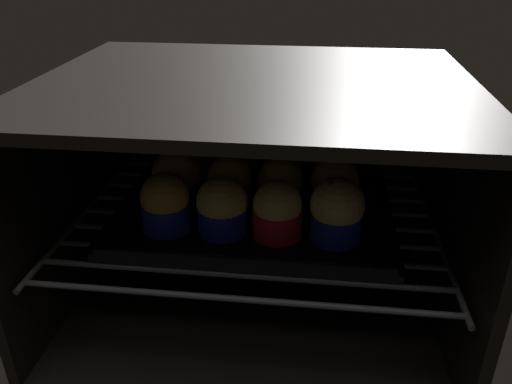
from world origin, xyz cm
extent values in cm
cube|color=black|center=(0.00, 22.00, -0.75)|extent=(59.00, 47.00, 1.50)
cube|color=black|center=(0.00, 22.00, 34.75)|extent=(59.00, 47.00, 1.50)
cube|color=black|center=(0.00, 44.75, 17.00)|extent=(59.00, 1.50, 34.00)
cube|color=black|center=(-28.75, 22.00, 17.00)|extent=(1.50, 47.00, 34.00)
cube|color=black|center=(28.75, 22.00, 17.00)|extent=(1.50, 47.00, 34.00)
cylinder|color=#4C494C|center=(0.00, 3.00, 13.60)|extent=(54.00, 0.80, 0.80)
cylinder|color=#4C494C|center=(0.00, 7.75, 13.60)|extent=(54.00, 0.80, 0.80)
cylinder|color=#4C494C|center=(0.00, 12.50, 13.60)|extent=(54.00, 0.80, 0.80)
cylinder|color=#4C494C|center=(0.00, 17.25, 13.60)|extent=(54.00, 0.80, 0.80)
cylinder|color=#4C494C|center=(0.00, 22.00, 13.60)|extent=(54.00, 0.80, 0.80)
cylinder|color=#4C494C|center=(0.00, 26.75, 13.60)|extent=(54.00, 0.80, 0.80)
cylinder|color=#4C494C|center=(0.00, 31.50, 13.60)|extent=(54.00, 0.80, 0.80)
cylinder|color=#4C494C|center=(0.00, 36.25, 13.60)|extent=(54.00, 0.80, 0.80)
cylinder|color=#4C494C|center=(0.00, 41.00, 13.60)|extent=(54.00, 0.80, 0.80)
cylinder|color=#4C494C|center=(-27.00, 22.00, 13.60)|extent=(0.80, 42.00, 0.80)
cylinder|color=#4C494C|center=(27.00, 22.00, 13.60)|extent=(0.80, 42.00, 0.80)
cube|color=black|center=(0.00, 23.90, 14.60)|extent=(40.70, 32.60, 1.20)
cube|color=black|center=(0.00, 8.00, 15.70)|extent=(40.70, 0.80, 1.00)
cube|color=black|center=(0.00, 39.80, 15.70)|extent=(40.70, 0.80, 1.00)
cube|color=black|center=(-19.95, 23.90, 15.70)|extent=(0.80, 32.60, 1.00)
cube|color=black|center=(19.95, 23.90, 15.70)|extent=(0.80, 32.60, 1.00)
cylinder|color=#1928B7|center=(-11.83, 15.75, 17.17)|extent=(6.92, 6.92, 3.94)
sphere|color=gold|center=(-11.83, 15.75, 20.22)|extent=(6.88, 6.88, 6.88)
sphere|color=#19511E|center=(-10.66, 16.57, 22.35)|extent=(2.04, 2.04, 2.04)
cylinder|color=#1928B7|center=(-3.77, 15.80, 17.17)|extent=(6.92, 6.92, 3.94)
sphere|color=#DBBC60|center=(-3.77, 15.80, 19.89)|extent=(7.14, 7.14, 7.14)
sphere|color=#28702D|center=(-3.80, 15.87, 22.01)|extent=(1.67, 1.67, 1.67)
cylinder|color=red|center=(3.92, 15.76, 17.17)|extent=(6.92, 6.92, 3.94)
sphere|color=#E0CC7A|center=(3.92, 15.76, 20.03)|extent=(6.72, 6.72, 6.72)
cylinder|color=#1928B7|center=(11.98, 15.73, 17.17)|extent=(6.92, 6.92, 3.94)
sphere|color=#E0CC7A|center=(11.98, 15.73, 20.52)|extent=(7.39, 7.39, 7.39)
sphere|color=#28702D|center=(11.22, 15.27, 22.97)|extent=(2.26, 2.26, 2.26)
cylinder|color=#1928B7|center=(-12.47, 24.20, 17.17)|extent=(6.92, 6.92, 3.94)
sphere|color=gold|center=(-12.47, 24.20, 19.95)|extent=(7.50, 7.50, 7.50)
sphere|color=#19511E|center=(-12.88, 24.62, 22.62)|extent=(2.26, 2.26, 2.26)
cylinder|color=red|center=(-4.05, 23.72, 17.17)|extent=(6.92, 6.92, 3.94)
sphere|color=#DBBC60|center=(-4.05, 23.72, 19.95)|extent=(6.75, 6.75, 6.75)
sphere|color=#19511E|center=(-4.28, 24.96, 22.50)|extent=(2.02, 2.02, 2.02)
cylinder|color=#1928B7|center=(3.71, 23.78, 17.17)|extent=(6.92, 6.92, 3.94)
sphere|color=gold|center=(3.71, 23.78, 19.97)|extent=(6.84, 6.84, 6.84)
sphere|color=#19511E|center=(3.58, 24.43, 22.40)|extent=(2.13, 2.13, 2.13)
cylinder|color=#1928B7|center=(11.83, 23.88, 17.17)|extent=(6.92, 6.92, 3.94)
sphere|color=#DBBC60|center=(11.83, 23.88, 20.26)|extent=(7.07, 7.07, 7.07)
sphere|color=#1E6023|center=(12.64, 24.04, 22.38)|extent=(1.61, 1.61, 1.61)
cylinder|color=silver|center=(-12.21, 32.02, 17.17)|extent=(6.92, 6.92, 3.94)
sphere|color=#DBBC60|center=(-12.21, 32.02, 20.08)|extent=(7.30, 7.30, 7.30)
sphere|color=#28702D|center=(-12.08, 31.25, 22.96)|extent=(2.30, 2.30, 2.30)
cylinder|color=#0C8C84|center=(-3.94, 32.27, 17.17)|extent=(6.92, 6.92, 3.94)
sphere|color=gold|center=(-3.94, 32.27, 19.89)|extent=(7.31, 7.31, 7.31)
sphere|color=#19511E|center=(-3.35, 31.75, 22.15)|extent=(1.66, 1.66, 1.66)
cylinder|color=#1928B7|center=(3.90, 31.75, 17.17)|extent=(6.92, 6.92, 3.94)
sphere|color=#DBBC60|center=(3.90, 31.75, 20.22)|extent=(6.87, 6.87, 6.87)
sphere|color=#1E6023|center=(4.59, 32.25, 22.58)|extent=(1.68, 1.68, 1.68)
cylinder|color=#0C8C84|center=(11.93, 31.75, 17.17)|extent=(6.92, 6.92, 3.94)
sphere|color=gold|center=(11.93, 31.75, 19.99)|extent=(6.77, 6.77, 6.77)
sphere|color=#28702D|center=(12.05, 31.77, 22.15)|extent=(2.35, 2.35, 2.35)
camera|label=1|loc=(8.28, -45.45, 52.89)|focal=35.84mm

